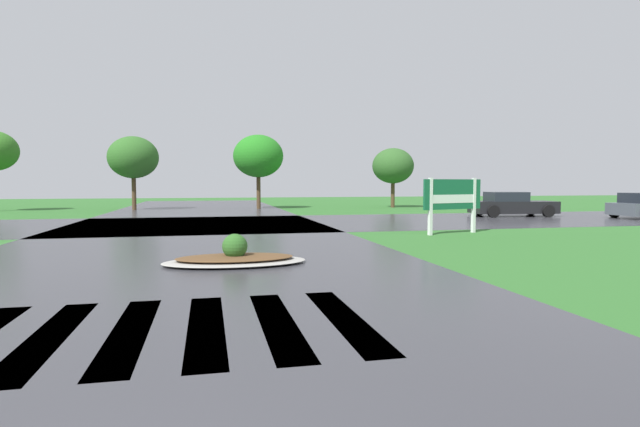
% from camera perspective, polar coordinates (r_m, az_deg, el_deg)
% --- Properties ---
extents(asphalt_roadway, '(10.79, 80.00, 0.01)m').
position_cam_1_polar(asphalt_roadway, '(12.30, -14.77, -5.06)').
color(asphalt_roadway, '#35353A').
rests_on(asphalt_roadway, ground).
extents(asphalt_cross_road, '(90.00, 9.71, 0.01)m').
position_cam_1_polar(asphalt_cross_road, '(22.61, -13.77, -1.19)').
color(asphalt_cross_road, '#35353A').
rests_on(asphalt_cross_road, ground).
extents(crosswalk_stripes, '(4.95, 3.23, 0.01)m').
position_cam_1_polar(crosswalk_stripes, '(6.66, -16.70, -12.36)').
color(crosswalk_stripes, white).
rests_on(crosswalk_stripes, ground).
extents(estate_billboard, '(2.51, 0.78, 1.98)m').
position_cam_1_polar(estate_billboard, '(18.44, 14.73, 1.81)').
color(estate_billboard, white).
rests_on(estate_billboard, ground).
extents(median_island, '(3.17, 1.62, 0.68)m').
position_cam_1_polar(median_island, '(11.41, -9.57, -4.96)').
color(median_island, '#9E9B93').
rests_on(median_island, ground).
extents(car_silver_hatch, '(4.60, 2.47, 1.31)m').
position_cam_1_polar(car_silver_hatch, '(29.15, 20.78, 0.90)').
color(car_silver_hatch, black).
rests_on(car_silver_hatch, ground).
extents(background_treeline, '(38.20, 5.03, 5.99)m').
position_cam_1_polar(background_treeline, '(36.94, -27.59, 6.05)').
color(background_treeline, '#4C3823').
rests_on(background_treeline, ground).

